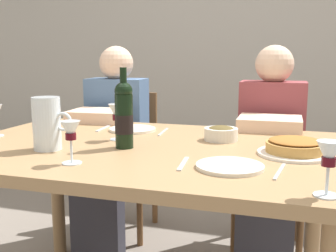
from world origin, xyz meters
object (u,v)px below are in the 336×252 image
(chair_left, at_px, (125,152))
(wine_glass_right_diner, at_px, (71,133))
(wine_bottle, at_px, (124,115))
(diner_left, at_px, (111,141))
(dinner_plate_right_setting, at_px, (230,166))
(baked_tart, at_px, (295,147))
(water_pitcher, at_px, (47,127))
(wine_glass_centre, at_px, (117,114))
(diner_right, at_px, (270,152))
(dinner_plate_left_setting, at_px, (133,129))
(chair_right, at_px, (271,163))
(dining_table, at_px, (144,168))
(wine_glass_left_diner, at_px, (329,158))
(olive_bowl, at_px, (221,133))

(chair_left, bearing_deg, wine_glass_right_diner, 101.47)
(wine_bottle, relative_size, diner_left, 0.26)
(wine_bottle, height_order, dinner_plate_right_setting, wine_bottle)
(baked_tart, bearing_deg, water_pitcher, -168.25)
(wine_glass_centre, height_order, diner_right, diner_right)
(wine_bottle, height_order, water_pitcher, wine_bottle)
(dinner_plate_right_setting, xyz_separation_m, diner_left, (-0.82, 0.87, -0.15))
(dinner_plate_right_setting, height_order, diner_right, diner_right)
(dinner_plate_left_setting, bearing_deg, chair_right, 45.33)
(wine_glass_right_diner, height_order, diner_right, diner_right)
(dining_table, distance_m, chair_left, 1.00)
(baked_tart, height_order, wine_glass_centre, wine_glass_centre)
(wine_glass_left_diner, xyz_separation_m, dinner_plate_right_setting, (-0.27, 0.18, -0.09))
(wine_glass_left_diner, xyz_separation_m, chair_right, (-0.19, 1.30, -0.36))
(wine_glass_left_diner, bearing_deg, water_pitcher, 165.90)
(baked_tart, bearing_deg, wine_glass_centre, 175.60)
(wine_glass_right_diner, bearing_deg, wine_bottle, 74.43)
(wine_glass_centre, xyz_separation_m, diner_left, (-0.31, 0.58, -0.25))
(chair_left, relative_size, chair_right, 1.00)
(water_pitcher, xyz_separation_m, dinner_plate_right_setting, (0.69, -0.05, -0.08))
(wine_bottle, relative_size, dinner_plate_left_setting, 1.41)
(dinner_plate_right_setting, bearing_deg, water_pitcher, 175.42)
(dinner_plate_right_setting, bearing_deg, dinner_plate_left_setting, 136.39)
(olive_bowl, xyz_separation_m, diner_left, (-0.72, 0.47, -0.18))
(wine_bottle, relative_size, water_pitcher, 1.54)
(wine_bottle, height_order, dinner_plate_left_setting, wine_bottle)
(chair_right, bearing_deg, chair_left, -0.24)
(olive_bowl, distance_m, diner_right, 0.53)
(dining_table, relative_size, dinner_plate_right_setting, 7.07)
(diner_right, bearing_deg, dinner_plate_left_setting, 31.06)
(wine_glass_right_diner, relative_size, wine_glass_centre, 0.94)
(dining_table, relative_size, baked_tart, 5.80)
(diner_left, bearing_deg, wine_glass_left_diner, 131.81)
(dinner_plate_right_setting, bearing_deg, wine_glass_centre, 150.20)
(diner_left, bearing_deg, dinner_plate_left_setting, 123.88)
(wine_glass_centre, bearing_deg, wine_glass_right_diner, -88.35)
(dinner_plate_right_setting, distance_m, chair_right, 1.15)
(dining_table, distance_m, wine_bottle, 0.23)
(wine_bottle, distance_m, water_pitcher, 0.29)
(water_pitcher, bearing_deg, diner_right, 47.23)
(wine_glass_right_diner, bearing_deg, olive_bowl, 51.68)
(wine_glass_left_diner, bearing_deg, wine_glass_right_diner, 173.48)
(water_pitcher, distance_m, chair_left, 1.12)
(olive_bowl, height_order, dinner_plate_left_setting, olive_bowl)
(dinner_plate_left_setting, distance_m, diner_left, 0.49)
(baked_tart, xyz_separation_m, chair_left, (-1.02, 0.87, -0.29))
(dining_table, height_order, olive_bowl, olive_bowl)
(dining_table, distance_m, dinner_plate_right_setting, 0.45)
(wine_glass_right_diner, distance_m, dinner_plate_left_setting, 0.61)
(dining_table, distance_m, olive_bowl, 0.35)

